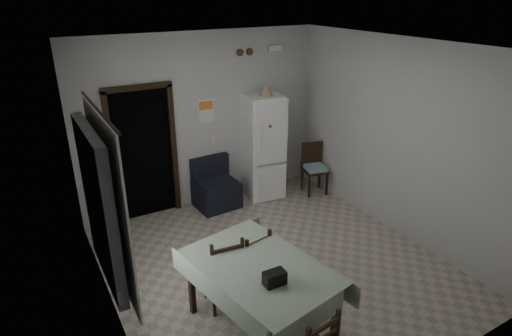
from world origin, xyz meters
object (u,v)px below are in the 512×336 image
object	(u,v)px
fridge	(262,147)
dining_chair_far_left	(223,269)
dining_table	(260,298)
navy_seat	(216,184)
dining_chair_far_right	(249,262)
corner_chair	(315,169)

from	to	relation	value
fridge	dining_chair_far_left	bearing A→B (deg)	-122.22
dining_table	dining_chair_far_left	world-z (taller)	dining_chair_far_left
navy_seat	dining_chair_far_right	world-z (taller)	dining_chair_far_right
corner_chair	dining_chair_far_left	size ratio (longest dim) A/B	0.96
fridge	dining_chair_far_right	size ratio (longest dim) A/B	2.01
navy_seat	dining_chair_far_right	xyz separation A→B (m)	(-0.63, -2.28, 0.04)
corner_chair	dining_chair_far_right	xyz separation A→B (m)	(-2.42, -1.88, -0.00)
corner_chair	dining_chair_far_right	world-z (taller)	same
dining_chair_far_left	dining_chair_far_right	xyz separation A→B (m)	(0.35, -0.00, -0.02)
fridge	corner_chair	xyz separation A→B (m)	(0.87, -0.41, -0.46)
fridge	dining_chair_far_left	size ratio (longest dim) A/B	1.91
dining_table	dining_chair_far_right	distance (m)	0.61
dining_table	dining_chair_far_right	xyz separation A→B (m)	(0.20, 0.58, 0.04)
fridge	navy_seat	size ratio (longest dim) A/B	2.20
dining_chair_far_right	dining_chair_far_left	bearing A→B (deg)	-10.85
dining_table	fridge	bearing A→B (deg)	48.66
corner_chair	dining_table	distance (m)	3.59
navy_seat	dining_table	distance (m)	2.98
dining_table	dining_chair_far_left	distance (m)	0.61
fridge	dining_chair_far_left	world-z (taller)	fridge
dining_table	corner_chair	bearing A→B (deg)	33.16
dining_chair_far_right	fridge	bearing A→B (deg)	-134.30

